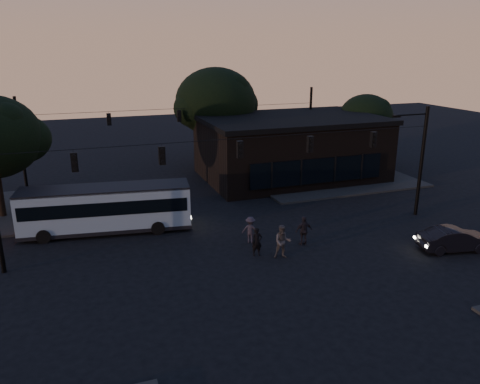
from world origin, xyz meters
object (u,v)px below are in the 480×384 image
object	(u,v)px
building	(290,147)
car	(455,239)
pedestrian_c	(304,231)
pedestrian_a	(257,242)
bus	(106,207)
pedestrian_d	(250,230)
pedestrian_b	(283,242)

from	to	relation	value
building	car	distance (m)	17.86
pedestrian_c	car	bearing A→B (deg)	157.40
building	pedestrian_a	size ratio (longest dim) A/B	9.38
bus	pedestrian_d	xyz separation A→B (m)	(7.88, -4.65, -0.84)
pedestrian_b	pedestrian_d	bearing A→B (deg)	125.47
building	pedestrian_d	bearing A→B (deg)	-124.16
building	pedestrian_b	xyz separation A→B (m)	(-7.68, -15.23, -1.75)
building	pedestrian_b	bearing A→B (deg)	-116.77
bus	pedestrian_c	distance (m)	12.31
pedestrian_a	pedestrian_d	bearing A→B (deg)	83.65
building	pedestrian_b	distance (m)	17.15
pedestrian_b	pedestrian_c	world-z (taller)	pedestrian_b
building	bus	distance (m)	18.32
building	pedestrian_d	world-z (taller)	building
pedestrian_c	pedestrian_a	bearing A→B (deg)	10.51
pedestrian_b	pedestrian_c	distance (m)	2.27
building	pedestrian_c	world-z (taller)	building
building	bus	size ratio (longest dim) A/B	1.45
bus	car	xyz separation A→B (m)	(18.48, -9.64, -0.97)
pedestrian_a	car	bearing A→B (deg)	-12.71
bus	pedestrian_d	bearing A→B (deg)	-22.73
building	bus	xyz separation A→B (m)	(-16.46, -7.99, -1.06)
bus	pedestrian_a	distance (m)	10.00
bus	car	world-z (taller)	bus
pedestrian_a	pedestrian_d	distance (m)	1.87
bus	pedestrian_a	size ratio (longest dim) A/B	6.48
pedestrian_a	bus	bearing A→B (deg)	142.69
car	pedestrian_b	size ratio (longest dim) A/B	2.16
pedestrian_d	building	bearing A→B (deg)	-91.93
bus	pedestrian_c	xyz separation A→B (m)	(10.70, -6.04, -0.76)
pedestrian_a	pedestrian_c	size ratio (longest dim) A/B	0.93
pedestrian_c	building	bearing A→B (deg)	-110.05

